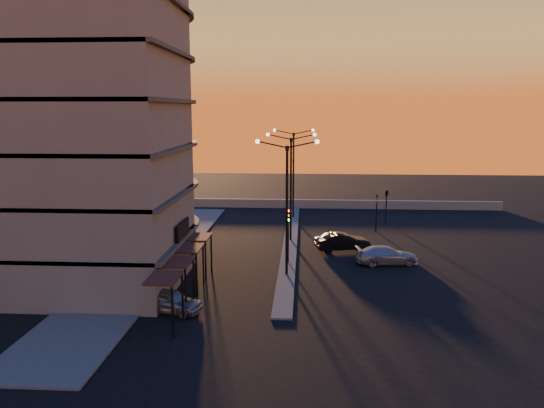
{
  "coord_description": "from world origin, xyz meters",
  "views": [
    {
      "loc": [
        1.2,
        -35.62,
        11.46
      ],
      "look_at": [
        -1.35,
        5.28,
        4.14
      ],
      "focal_mm": 35.0,
      "sensor_mm": 36.0,
      "label": 1
    }
  ],
  "objects": [
    {
      "name": "ground",
      "position": [
        0.0,
        0.0,
        0.0
      ],
      "size": [
        120.0,
        120.0,
        0.0
      ],
      "primitive_type": "plane",
      "color": "black",
      "rests_on": "ground"
    },
    {
      "name": "signal_east_a",
      "position": [
        8.0,
        14.0,
        1.93
      ],
      "size": [
        0.13,
        0.16,
        3.6
      ],
      "color": "black",
      "rests_on": "ground"
    },
    {
      "name": "parapet",
      "position": [
        2.0,
        26.0,
        0.5
      ],
      "size": [
        44.0,
        0.5,
        1.0
      ],
      "primitive_type": "cube",
      "color": "slate",
      "rests_on": "ground"
    },
    {
      "name": "median",
      "position": [
        0.0,
        10.0,
        0.06
      ],
      "size": [
        1.2,
        36.0,
        0.12
      ],
      "primitive_type": "cube",
      "color": "#50504E",
      "rests_on": "ground"
    },
    {
      "name": "signal_east_b",
      "position": [
        9.5,
        18.0,
        3.1
      ],
      "size": [
        0.42,
        1.99,
        3.6
      ],
      "color": "black",
      "rests_on": "ground"
    },
    {
      "name": "car_hatchback",
      "position": [
        -6.5,
        -7.13,
        0.66
      ],
      "size": [
        4.14,
        2.49,
        1.32
      ],
      "primitive_type": "imported",
      "rotation": [
        0.0,
        0.0,
        1.31
      ],
      "color": "#929499",
      "rests_on": "ground"
    },
    {
      "name": "car_wagon",
      "position": [
        7.43,
        3.36,
        0.67
      ],
      "size": [
        4.87,
        2.52,
        1.35
      ],
      "primitive_type": "imported",
      "rotation": [
        0.0,
        0.0,
        1.71
      ],
      "color": "#A9ABB1",
      "rests_on": "ground"
    },
    {
      "name": "traffic_light_main",
      "position": [
        0.0,
        2.87,
        2.89
      ],
      "size": [
        0.28,
        0.44,
        4.25
      ],
      "color": "black",
      "rests_on": "ground"
    },
    {
      "name": "building",
      "position": [
        -14.0,
        0.03,
        11.91
      ],
      "size": [
        14.35,
        17.08,
        25.0
      ],
      "color": "slate",
      "rests_on": "ground"
    },
    {
      "name": "streetlamp_far",
      "position": [
        0.0,
        20.0,
        5.59
      ],
      "size": [
        4.32,
        0.32,
        9.51
      ],
      "color": "black",
      "rests_on": "ground"
    },
    {
      "name": "car_sedan",
      "position": [
        4.36,
        7.05,
        0.73
      ],
      "size": [
        4.7,
        2.62,
        1.47
      ],
      "primitive_type": "imported",
      "rotation": [
        0.0,
        0.0,
        1.82
      ],
      "color": "black",
      "rests_on": "ground"
    },
    {
      "name": "sidewalk_west",
      "position": [
        -10.5,
        4.0,
        0.06
      ],
      "size": [
        5.0,
        40.0,
        0.12
      ],
      "primitive_type": "cube",
      "color": "#50504E",
      "rests_on": "ground"
    },
    {
      "name": "streetlamp_near",
      "position": [
        0.0,
        0.0,
        5.59
      ],
      "size": [
        4.32,
        0.32,
        9.51
      ],
      "color": "black",
      "rests_on": "ground"
    },
    {
      "name": "streetlamp_mid",
      "position": [
        0.0,
        10.0,
        5.59
      ],
      "size": [
        4.32,
        0.32,
        9.51
      ],
      "color": "black",
      "rests_on": "ground"
    }
  ]
}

